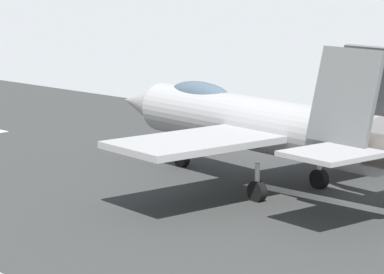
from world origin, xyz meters
name	(u,v)px	position (x,y,z in m)	size (l,w,h in m)	color
ground_plane	(354,206)	(0.00, 0.00, 0.00)	(400.00, 400.00, 0.00)	gray
runway_strip	(354,206)	(-0.02, 0.00, 0.01)	(240.00, 26.00, 0.02)	#303130
fighter_jet	(255,122)	(4.55, 0.11, 2.50)	(16.53, 13.79, 5.70)	gray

